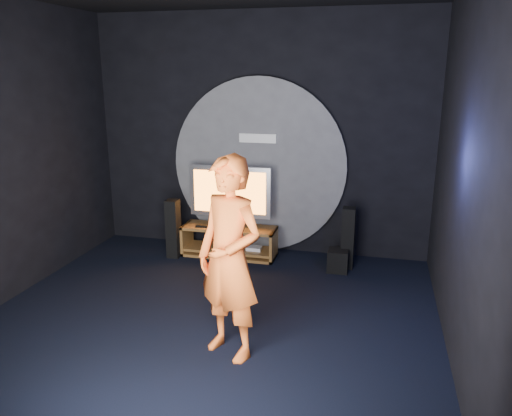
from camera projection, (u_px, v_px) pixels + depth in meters
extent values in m
plane|color=black|center=(206.00, 323.00, 5.46)|extent=(5.00, 5.00, 0.00)
cube|color=black|center=(260.00, 135.00, 7.33)|extent=(5.00, 0.04, 3.50)
cube|color=black|center=(41.00, 251.00, 2.66)|extent=(5.00, 0.04, 3.50)
cube|color=black|center=(468.00, 179.00, 4.42)|extent=(0.04, 5.00, 3.50)
cylinder|color=#515156|center=(259.00, 166.00, 7.40)|extent=(2.60, 0.08, 2.60)
cube|color=white|center=(258.00, 138.00, 7.24)|extent=(0.55, 0.03, 0.13)
cube|color=olive|center=(229.00, 228.00, 7.35)|extent=(1.39, 0.45, 0.04)
cube|color=olive|center=(229.00, 249.00, 7.44)|extent=(1.34, 0.42, 0.04)
cube|color=olive|center=(187.00, 238.00, 7.56)|extent=(0.04, 0.45, 0.45)
cube|color=olive|center=(274.00, 245.00, 7.25)|extent=(0.04, 0.45, 0.45)
cube|color=olive|center=(229.00, 239.00, 7.39)|extent=(0.03, 0.40, 0.29)
cube|color=olive|center=(230.00, 254.00, 7.46)|extent=(1.39, 0.45, 0.04)
cube|color=white|center=(254.00, 248.00, 7.34)|extent=(0.22, 0.16, 0.05)
cube|color=silver|center=(230.00, 224.00, 7.40)|extent=(0.36, 0.22, 0.04)
cylinder|color=silver|center=(230.00, 219.00, 7.38)|extent=(0.07, 0.07, 0.10)
cube|color=silver|center=(230.00, 192.00, 7.27)|extent=(1.21, 0.06, 0.75)
cube|color=orange|center=(229.00, 192.00, 7.24)|extent=(1.08, 0.01, 0.62)
cube|color=black|center=(227.00, 224.00, 7.22)|extent=(0.40, 0.15, 0.15)
cube|color=black|center=(202.00, 226.00, 7.32)|extent=(0.18, 0.05, 0.02)
cube|color=black|center=(173.00, 229.00, 7.30)|extent=(0.17, 0.19, 0.87)
cube|color=black|center=(348.00, 238.00, 6.90)|extent=(0.17, 0.19, 0.87)
cube|color=black|center=(338.00, 260.00, 6.85)|extent=(0.28, 0.28, 0.31)
imported|color=orange|center=(230.00, 259.00, 4.65)|extent=(0.85, 0.73, 1.96)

